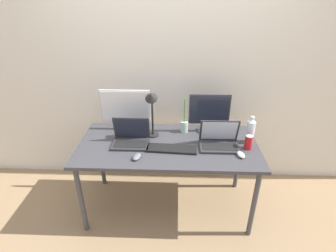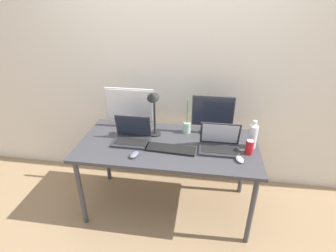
# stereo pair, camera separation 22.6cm
# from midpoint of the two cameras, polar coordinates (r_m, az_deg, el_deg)

# --- Properties ---
(ground_plane) EXTENTS (16.00, 16.00, 0.00)m
(ground_plane) POSITION_cam_midpoint_polar(r_m,az_deg,el_deg) (2.81, 2.41, -16.95)
(ground_plane) COLOR #9E7F5B
(wall_back) EXTENTS (7.00, 0.08, 2.60)m
(wall_back) POSITION_cam_midpoint_polar(r_m,az_deg,el_deg) (2.68, 4.42, 13.04)
(wall_back) COLOR silver
(wall_back) RESTS_ON ground
(work_desk) EXTENTS (1.60, 0.77, 0.74)m
(work_desk) POSITION_cam_midpoint_polar(r_m,az_deg,el_deg) (2.38, 2.73, -5.26)
(work_desk) COLOR #424247
(work_desk) RESTS_ON ground
(monitor_left) EXTENTS (0.48, 0.20, 0.40)m
(monitor_left) POSITION_cam_midpoint_polar(r_m,az_deg,el_deg) (2.56, -5.86, 3.99)
(monitor_left) COLOR silver
(monitor_left) RESTS_ON work_desk
(monitor_center) EXTENTS (0.39, 0.22, 0.38)m
(monitor_center) POSITION_cam_midpoint_polar(r_m,az_deg,el_deg) (2.49, 12.25, 2.26)
(monitor_center) COLOR #38383D
(monitor_center) RESTS_ON work_desk
(laptop_silver) EXTENTS (0.32, 0.22, 0.24)m
(laptop_silver) POSITION_cam_midpoint_polar(r_m,az_deg,el_deg) (2.37, -5.17, -2.19)
(laptop_silver) COLOR #2D2D33
(laptop_silver) RESTS_ON work_desk
(laptop_secondary) EXTENTS (0.34, 0.23, 0.24)m
(laptop_secondary) POSITION_cam_midpoint_polar(r_m,az_deg,el_deg) (2.32, 13.91, -3.76)
(laptop_secondary) COLOR #2D2D33
(laptop_secondary) RESTS_ON work_desk
(keyboard_main) EXTENTS (0.44, 0.16, 0.02)m
(keyboard_main) POSITION_cam_midpoint_polar(r_m,az_deg,el_deg) (2.26, 3.39, -5.10)
(keyboard_main) COLOR black
(keyboard_main) RESTS_ON work_desk
(mouse_by_keyboard) EXTENTS (0.09, 0.12, 0.03)m
(mouse_by_keyboard) POSITION_cam_midpoint_polar(r_m,az_deg,el_deg) (2.18, -4.42, -6.32)
(mouse_by_keyboard) COLOR slate
(mouse_by_keyboard) RESTS_ON work_desk
(mouse_by_laptop) EXTENTS (0.08, 0.11, 0.03)m
(mouse_by_laptop) POSITION_cam_midpoint_polar(r_m,az_deg,el_deg) (2.22, 18.20, -7.00)
(mouse_by_laptop) COLOR silver
(mouse_by_laptop) RESTS_ON work_desk
(water_bottle) EXTENTS (0.07, 0.07, 0.26)m
(water_bottle) POSITION_cam_midpoint_polar(r_m,az_deg,el_deg) (2.39, 20.62, -1.97)
(water_bottle) COLOR silver
(water_bottle) RESTS_ON work_desk
(soda_can_near_keyboard) EXTENTS (0.07, 0.07, 0.13)m
(soda_can_near_keyboard) POSITION_cam_midpoint_polar(r_m,az_deg,el_deg) (2.32, 20.01, -4.43)
(soda_can_near_keyboard) COLOR red
(soda_can_near_keyboard) RESTS_ON work_desk
(bamboo_vase) EXTENTS (0.08, 0.08, 0.34)m
(bamboo_vase) POSITION_cam_midpoint_polar(r_m,az_deg,el_deg) (2.52, 6.72, -0.13)
(bamboo_vase) COLOR #B2D1B7
(bamboo_vase) RESTS_ON work_desk
(desk_lamp) EXTENTS (0.11, 0.18, 0.47)m
(desk_lamp) POSITION_cam_midpoint_polar(r_m,az_deg,el_deg) (2.31, -0.42, 4.52)
(desk_lamp) COLOR black
(desk_lamp) RESTS_ON work_desk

